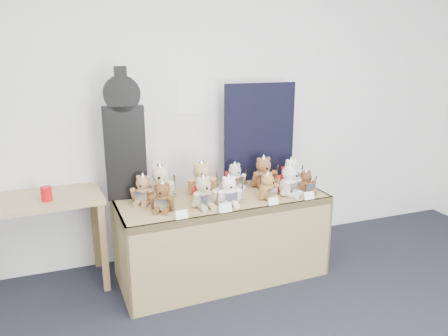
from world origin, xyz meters
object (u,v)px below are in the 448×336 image
object	(u,v)px
teddy_back_end	(291,172)
teddy_front_far_right	(290,181)
red_cup	(46,194)
teddy_front_right	(268,187)
teddy_front_centre	(229,192)
teddy_back_centre_left	(202,180)
teddy_front_left	(204,193)
teddy_back_far_left	(143,191)
teddy_back_centre_right	(235,177)
side_table	(40,213)
teddy_back_right	(264,173)
teddy_back_left	(160,183)
teddy_front_end	(306,183)
guitar_case	(124,136)
display_table	(225,217)
teddy_front_far_left	(162,198)

from	to	relation	value
teddy_back_end	teddy_front_far_right	bearing A→B (deg)	-120.80
red_cup	teddy_front_right	size ratio (longest dim) A/B	0.45
teddy_front_centre	teddy_back_centre_left	world-z (taller)	teddy_back_centre_left
teddy_front_left	teddy_back_far_left	world-z (taller)	teddy_front_left
teddy_front_right	teddy_back_end	xyz separation A→B (m)	(0.37, 0.29, 0.00)
teddy_front_far_right	teddy_back_centre_right	distance (m)	0.48
side_table	teddy_back_right	xyz separation A→B (m)	(1.81, -0.17, 0.18)
teddy_back_end	side_table	bearing A→B (deg)	175.51
teddy_back_left	teddy_back_end	bearing A→B (deg)	17.87
teddy_front_right	teddy_back_end	world-z (taller)	teddy_back_end
teddy_front_right	teddy_front_end	xyz separation A→B (m)	(0.35, 0.01, -0.01)
red_cup	teddy_front_right	world-z (taller)	teddy_front_right
guitar_case	teddy_back_centre_left	distance (m)	0.71
teddy_back_centre_right	teddy_back_left	bearing A→B (deg)	172.90
teddy_back_centre_right	teddy_back_end	distance (m)	0.51
teddy_front_end	teddy_front_right	bearing A→B (deg)	171.74
teddy_front_end	teddy_back_far_left	distance (m)	1.32
guitar_case	teddy_back_end	size ratio (longest dim) A/B	4.05
teddy_back_end	guitar_case	bearing A→B (deg)	174.86
teddy_front_right	teddy_back_end	distance (m)	0.47
teddy_front_right	teddy_front_centre	bearing A→B (deg)	158.00
guitar_case	display_table	bearing A→B (deg)	-19.70
red_cup	teddy_front_far_left	size ratio (longest dim) A/B	0.42
side_table	teddy_front_left	distance (m)	1.27
red_cup	teddy_front_left	size ratio (longest dim) A/B	0.39
teddy_front_far_right	red_cup	bearing A→B (deg)	145.33
red_cup	teddy_front_centre	distance (m)	1.36
guitar_case	teddy_back_left	world-z (taller)	guitar_case
teddy_back_far_left	teddy_front_right	bearing A→B (deg)	14.77
guitar_case	red_cup	distance (m)	0.72
teddy_back_centre_right	teddy_back_far_left	size ratio (longest dim) A/B	0.95
teddy_front_end	teddy_back_centre_left	bearing A→B (deg)	152.08
teddy_back_end	teddy_back_right	bearing A→B (deg)	-178.47
side_table	teddy_back_centre_left	xyz separation A→B (m)	(1.25, -0.18, 0.19)
teddy_back_right	teddy_back_left	bearing A→B (deg)	-179.83
teddy_back_left	teddy_back_right	distance (m)	0.90
guitar_case	teddy_back_centre_left	size ratio (longest dim) A/B	3.20
teddy_front_centre	teddy_front_right	xyz separation A→B (m)	(0.34, 0.01, -0.01)
guitar_case	teddy_back_right	size ratio (longest dim) A/B	3.41
teddy_front_right	teddy_back_far_left	bearing A→B (deg)	141.29
teddy_front_far_left	teddy_back_end	size ratio (longest dim) A/B	1.01
teddy_front_centre	teddy_back_centre_right	distance (m)	0.42
side_table	red_cup	distance (m)	0.21
teddy_front_far_right	teddy_back_centre_left	distance (m)	0.72
teddy_back_far_left	guitar_case	bearing A→B (deg)	148.36
display_table	teddy_front_centre	size ratio (longest dim) A/B	6.54
teddy_front_centre	teddy_back_end	distance (m)	0.77
teddy_back_left	teddy_back_far_left	world-z (taller)	teddy_back_left
teddy_front_right	teddy_front_far_right	size ratio (longest dim) A/B	0.83
teddy_back_left	side_table	bearing A→B (deg)	-170.75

